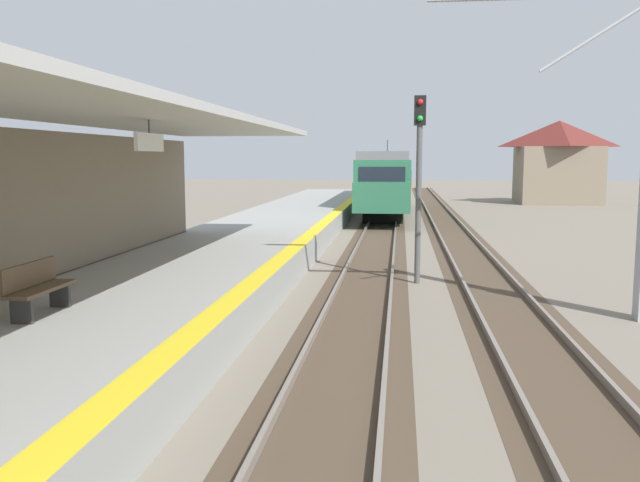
# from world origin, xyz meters

# --- Properties ---
(station_platform) EXTENTS (5.00, 80.00, 0.91)m
(station_platform) POSITION_xyz_m (-2.50, 16.00, 0.45)
(station_platform) COLOR #999993
(station_platform) RESTS_ON ground
(track_pair_nearest_platform) EXTENTS (2.34, 120.00, 0.16)m
(track_pair_nearest_platform) POSITION_xyz_m (1.90, 20.00, 0.05)
(track_pair_nearest_platform) COLOR #4C3D2D
(track_pair_nearest_platform) RESTS_ON ground
(track_pair_middle) EXTENTS (2.34, 120.00, 0.16)m
(track_pair_middle) POSITION_xyz_m (5.30, 20.00, 0.05)
(track_pair_middle) COLOR #4C3D2D
(track_pair_middle) RESTS_ON ground
(approaching_train) EXTENTS (2.93, 19.60, 4.76)m
(approaching_train) POSITION_xyz_m (1.90, 42.02, 2.18)
(approaching_train) COLOR #286647
(approaching_train) RESTS_ON ground
(rail_signal_post) EXTENTS (0.32, 0.34, 5.20)m
(rail_signal_post) POSITION_xyz_m (3.33, 18.42, 3.19)
(rail_signal_post) COLOR #4C4C4C
(rail_signal_post) RESTS_ON ground
(catenary_pylon_far_side) EXTENTS (5.00, 0.40, 7.50)m
(catenary_pylon_far_side) POSITION_xyz_m (7.83, 14.62, 3.60)
(catenary_pylon_far_side) COLOR #9EA3A8
(catenary_pylon_far_side) RESTS_ON ground
(platform_bench) EXTENTS (0.45, 1.60, 0.88)m
(platform_bench) POSITION_xyz_m (-3.16, 9.98, 1.37)
(platform_bench) COLOR brown
(platform_bench) RESTS_ON station_platform
(distant_trackside_house) EXTENTS (6.60, 5.28, 6.40)m
(distant_trackside_house) POSITION_xyz_m (14.95, 53.59, 3.34)
(distant_trackside_house) COLOR #7F705B
(distant_trackside_house) RESTS_ON ground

